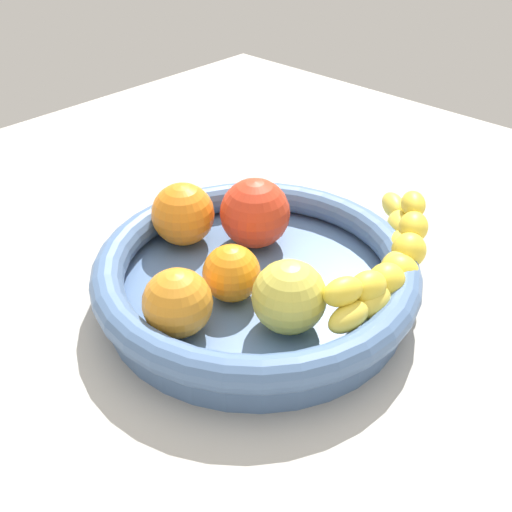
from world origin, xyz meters
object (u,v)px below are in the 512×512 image
object	(u,v)px
apple_yellow	(289,297)
tomato_red	(255,213)
banana_draped_left	(394,260)
banana_draped_right	(390,263)
orange_front	(231,273)
orange_mid_right	(185,213)
fruit_bowl	(256,277)
orange_mid_left	(180,305)

from	to	relation	value
apple_yellow	tomato_red	distance (cm)	13.91
banana_draped_left	banana_draped_right	bearing A→B (deg)	-133.49
orange_front	tomato_red	xyz separation A→B (cm)	(-8.29, -4.75, 0.97)
banana_draped_right	banana_draped_left	bearing A→B (deg)	46.51
orange_mid_right	tomato_red	world-z (taller)	tomato_red
banana_draped_right	fruit_bowl	bearing A→B (deg)	-47.72
orange_front	orange_mid_left	size ratio (longest dim) A/B	0.89
fruit_bowl	orange_front	distance (cm)	4.03
fruit_bowl	banana_draped_right	size ratio (longest dim) A/B	1.37
banana_draped_right	tomato_red	world-z (taller)	tomato_red
apple_yellow	tomato_red	size ratio (longest dim) A/B	0.89
orange_mid_left	orange_mid_right	bearing A→B (deg)	-132.98
tomato_red	fruit_bowl	bearing A→B (deg)	44.03
banana_draped_left	apple_yellow	world-z (taller)	apple_yellow
orange_mid_right	orange_mid_left	bearing A→B (deg)	47.02
banana_draped_right	orange_mid_right	bearing A→B (deg)	-67.21
fruit_bowl	tomato_red	distance (cm)	7.58
banana_draped_left	tomato_red	size ratio (longest dim) A/B	2.88
orange_mid_left	apple_yellow	size ratio (longest dim) A/B	0.93
orange_mid_right	fruit_bowl	bearing A→B (deg)	88.65
orange_mid_right	tomato_red	bearing A→B (deg)	128.71
banana_draped_right	orange_front	bearing A→B (deg)	-38.57
orange_front	orange_mid_right	xyz separation A→B (cm)	(-3.60, -10.60, 0.62)
tomato_red	orange_mid_left	bearing A→B (deg)	18.91
banana_draped_left	banana_draped_right	distance (cm)	1.26
banana_draped_left	orange_mid_right	world-z (taller)	orange_mid_right
orange_mid_left	orange_mid_right	xyz separation A→B (cm)	(-10.20, -10.95, 0.27)
banana_draped_right	orange_mid_right	xyz separation A→B (cm)	(8.51, -20.26, 1.04)
orange_front	orange_mid_left	distance (cm)	6.62
tomato_red	banana_draped_right	bearing A→B (deg)	104.87
banana_draped_right	orange_front	size ratio (longest dim) A/B	4.25
orange_mid_right	apple_yellow	distance (cm)	17.61
banana_draped_right	orange_mid_right	distance (cm)	22.00
orange_front	orange_mid_left	xyz separation A→B (cm)	(6.60, 0.35, 0.35)
tomato_red	apple_yellow	bearing A→B (deg)	55.64
orange_front	tomato_red	bearing A→B (deg)	-150.16
banana_draped_left	orange_front	world-z (taller)	banana_draped_left
apple_yellow	tomato_red	world-z (taller)	tomato_red
orange_front	fruit_bowl	bearing A→B (deg)	179.66
orange_mid_left	banana_draped_left	bearing A→B (deg)	151.22
orange_front	apple_yellow	xyz separation A→B (cm)	(-0.44, 6.72, 0.58)
orange_mid_left	banana_draped_right	bearing A→B (deg)	153.55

